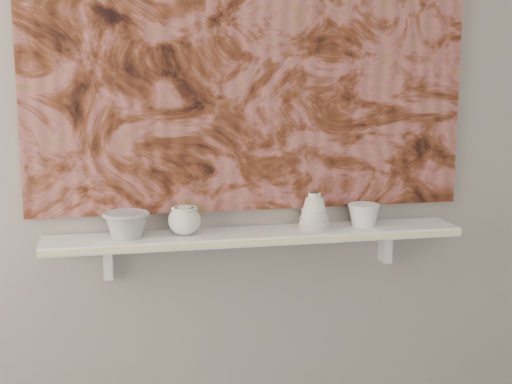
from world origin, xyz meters
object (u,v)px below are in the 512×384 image
object	(u,v)px
bell_vessel	(314,211)
bowl_white	(364,215)
cup_cream	(184,220)
bowl_grey	(127,224)
shelf	(256,236)
painting	(251,47)

from	to	relation	value
bell_vessel	bowl_white	xyz separation A→B (m)	(0.18, 0.00, -0.02)
cup_cream	bowl_white	bearing A→B (deg)	0.00
bowl_grey	bell_vessel	size ratio (longest dim) A/B	1.22
shelf	bell_vessel	world-z (taller)	bell_vessel
shelf	cup_cream	xyz separation A→B (m)	(-0.24, 0.00, 0.06)
painting	bowl_grey	xyz separation A→B (m)	(-0.43, -0.08, -0.57)
shelf	bowl_grey	xyz separation A→B (m)	(-0.43, 0.00, 0.06)
cup_cream	bell_vessel	distance (m)	0.44
shelf	bowl_grey	world-z (taller)	bowl_grey
painting	bowl_white	bearing A→B (deg)	-11.98
painting	bowl_grey	bearing A→B (deg)	-169.32
painting	bell_vessel	size ratio (longest dim) A/B	12.02
bowl_white	painting	bearing A→B (deg)	168.02
bowl_grey	bell_vessel	distance (m)	0.63
bowl_grey	bowl_white	size ratio (longest dim) A/B	1.37
bowl_grey	bowl_white	world-z (taller)	bowl_grey
bowl_grey	bell_vessel	world-z (taller)	bell_vessel
shelf	bowl_grey	size ratio (longest dim) A/B	9.23
cup_cream	painting	bearing A→B (deg)	18.57
shelf	painting	bearing A→B (deg)	90.00
shelf	bell_vessel	size ratio (longest dim) A/B	11.21
bowl_white	shelf	bearing A→B (deg)	180.00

